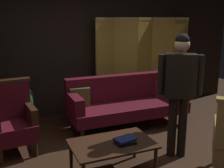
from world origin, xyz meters
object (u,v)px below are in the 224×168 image
at_px(book_black_cloth, 125,141).
at_px(potted_plant, 19,103).
at_px(armchair_wing_left, 13,120).
at_px(coffee_table, 112,146).
at_px(standing_figure, 180,85).
at_px(folding_screen, 144,62).
at_px(velvet_couch, 126,100).
at_px(book_navy_cloth, 125,139).

bearing_deg(book_black_cloth, potted_plant, 118.00).
bearing_deg(book_black_cloth, armchair_wing_left, 136.51).
relative_size(coffee_table, armchair_wing_left, 0.96).
height_order(standing_figure, book_black_cloth, standing_figure).
relative_size(coffee_table, book_black_cloth, 4.45).
relative_size(coffee_table, potted_plant, 1.24).
relative_size(standing_figure, book_black_cloth, 7.58).
xyz_separation_m(standing_figure, potted_plant, (-1.94, 1.86, -0.56)).
distance_m(standing_figure, book_black_cloth, 1.06).
bearing_deg(folding_screen, armchair_wing_left, -158.67).
height_order(folding_screen, velvet_couch, folding_screen).
xyz_separation_m(velvet_couch, potted_plant, (-1.80, 0.53, 0.01)).
xyz_separation_m(folding_screen, coffee_table, (-1.62, -2.14, -0.61)).
bearing_deg(armchair_wing_left, book_navy_cloth, -43.49).
height_order(armchair_wing_left, book_black_cloth, armchair_wing_left).
bearing_deg(velvet_couch, book_black_cloth, -116.03).
distance_m(velvet_couch, potted_plant, 1.87).
distance_m(velvet_couch, book_black_cloth, 1.65).
distance_m(armchair_wing_left, standing_figure, 2.37).
distance_m(coffee_table, book_navy_cloth, 0.18).
bearing_deg(standing_figure, folding_screen, 73.50).
bearing_deg(armchair_wing_left, velvet_couch, 9.86).
height_order(velvet_couch, potted_plant, velvet_couch).
height_order(folding_screen, potted_plant, folding_screen).
height_order(velvet_couch, armchair_wing_left, armchair_wing_left).
height_order(potted_plant, book_navy_cloth, potted_plant).
xyz_separation_m(folding_screen, velvet_couch, (-0.75, -0.71, -0.53)).
bearing_deg(coffee_table, standing_figure, 5.23).
height_order(armchair_wing_left, book_navy_cloth, armchair_wing_left).
height_order(folding_screen, book_black_cloth, folding_screen).
xyz_separation_m(book_black_cloth, book_navy_cloth, (0.00, -0.00, 0.03)).
distance_m(velvet_couch, standing_figure, 1.46).
bearing_deg(potted_plant, book_black_cloth, -62.00).
relative_size(armchair_wing_left, potted_plant, 1.29).
bearing_deg(coffee_table, book_black_cloth, -22.48).
distance_m(folding_screen, velvet_couch, 1.16).
height_order(folding_screen, coffee_table, folding_screen).
xyz_separation_m(folding_screen, standing_figure, (-0.61, -2.04, 0.04)).
xyz_separation_m(folding_screen, potted_plant, (-2.54, -0.18, -0.52)).
relative_size(armchair_wing_left, standing_figure, 0.61).
relative_size(folding_screen, armchair_wing_left, 2.08).
relative_size(potted_plant, book_navy_cloth, 3.26).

